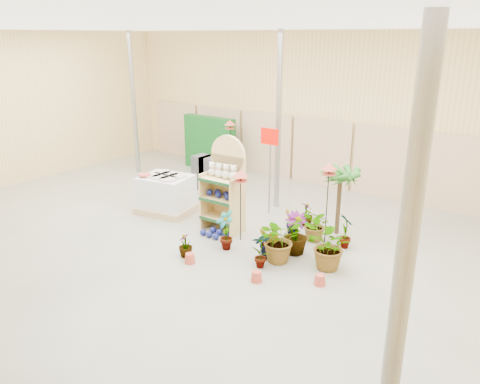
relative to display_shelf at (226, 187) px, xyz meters
The scene contains 25 objects.
room 1.36m from the display_shelf, 77.31° to the right, with size 15.20×12.10×4.70m.
display_shelf is the anchor object (origin of this frame).
teddy_bears 0.41m from the display_shelf, 74.52° to the right, with size 0.82×0.22×0.35m.
gazing_balls_shelf 0.19m from the display_shelf, 90.00° to the right, with size 0.82×0.28×0.16m.
gazing_balls_floor 1.09m from the display_shelf, 80.33° to the right, with size 0.63×0.39×0.15m.
pallet_stack 1.98m from the display_shelf, behind, with size 1.54×1.36×0.99m.
charcoal_planters 3.08m from the display_shelf, 139.53° to the left, with size 0.80×0.50×1.00m.
trellis_stock 5.18m from the display_shelf, 134.96° to the left, with size 2.00×0.30×1.80m, color #0D4C17.
offer_sign 1.56m from the display_shelf, 80.53° to the left, with size 0.50×0.08×2.20m.
bird_table_front 0.90m from the display_shelf, 26.11° to the right, with size 0.34×0.34×1.62m.
bird_table_right 2.44m from the display_shelf, 17.25° to the left, with size 0.34×0.34×1.81m.
bird_table_back 3.54m from the display_shelf, 126.64° to the left, with size 0.34×0.34×1.98m.
palm 2.61m from the display_shelf, 30.25° to the left, with size 0.70×0.70×1.67m.
potted_plant_0 1.28m from the display_shelf, 51.52° to the right, with size 0.46×0.31×0.87m, color #22611B.
potted_plant_1 1.95m from the display_shelf, 24.45° to the right, with size 0.39×0.31×0.70m, color #22611B.
potted_plant_2 2.10m from the display_shelf, 19.36° to the right, with size 0.88×0.76×0.97m, color #22611B.
potted_plant_3 2.09m from the display_shelf, ahead, with size 0.50×0.50×0.90m, color #22611B.
potted_plant_4 2.88m from the display_shelf, 14.26° to the left, with size 0.42×0.29×0.80m, color #22611B.
potted_plant_5 1.72m from the display_shelf, 18.54° to the left, with size 0.36×0.29×0.66m, color #22611B.
potted_plant_6 2.23m from the display_shelf, 17.09° to the left, with size 0.70×0.60×0.77m, color #22611B.
potted_plant_7 1.86m from the display_shelf, 80.51° to the right, with size 0.30×0.30×0.53m, color #22611B.
potted_plant_8 2.21m from the display_shelf, 32.30° to the right, with size 0.39×0.26×0.74m, color #22611B.
potted_plant_9 2.02m from the display_shelf, 21.03° to the right, with size 0.30×0.24×0.55m, color #22611B.
potted_plant_10 2.95m from the display_shelf, ahead, with size 0.88×0.77×0.98m, color #22611B.
potted_plant_11 2.06m from the display_shelf, 41.86° to the left, with size 0.33×0.33×0.58m, color #22611B.
Camera 1 is at (6.33, -6.43, 4.35)m, focal length 35.00 mm.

